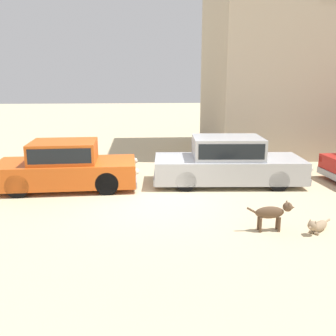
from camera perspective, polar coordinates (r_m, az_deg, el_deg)
The scene contains 5 objects.
ground_plane at distance 10.16m, azimuth -1.98°, elevation -5.24°, with size 80.00×80.00×0.00m, color #CCB78E.
parked_sedan_nearest at distance 11.64m, azimuth -15.44°, elevation 0.39°, with size 4.36×1.93×1.45m.
parked_sedan_second at distance 11.85m, azimuth 9.18°, elevation 1.07°, with size 4.86×2.08×1.51m.
stray_dog_spotted at distance 8.50m, azimuth 15.92°, elevation -6.55°, with size 1.08×0.21×0.69m.
stray_dog_tan at distance 8.83m, azimuth 22.02°, elevation -8.26°, with size 0.82×0.66×0.36m.
Camera 1 is at (-0.36, -9.60, 3.30)m, focal length 39.63 mm.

